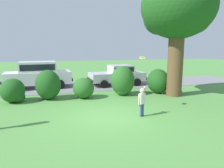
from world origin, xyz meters
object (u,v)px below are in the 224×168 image
(oak_tree_large, at_px, (178,11))
(parked_sedan, at_px, (118,74))
(child_thrower, at_px, (142,100))
(parked_suv, at_px, (38,73))
(frisbee, at_px, (142,58))

(oak_tree_large, height_order, parked_sedan, oak_tree_large)
(oak_tree_large, height_order, child_thrower, oak_tree_large)
(parked_sedan, relative_size, parked_suv, 0.93)
(child_thrower, relative_size, frisbee, 4.57)
(oak_tree_large, relative_size, parked_suv, 1.46)
(oak_tree_large, distance_m, child_thrower, 6.39)
(oak_tree_large, bearing_deg, frisbee, -145.08)
(parked_suv, relative_size, child_thrower, 3.72)
(parked_sedan, bearing_deg, frisbee, -99.66)
(oak_tree_large, bearing_deg, parked_sedan, 115.98)
(oak_tree_large, relative_size, frisbee, 24.87)
(parked_suv, xyz_separation_m, frisbee, (4.76, -7.15, 1.35))
(parked_sedan, height_order, parked_suv, parked_suv)
(oak_tree_large, xyz_separation_m, parked_suv, (-8.02, 4.88, -3.90))
(oak_tree_large, bearing_deg, parked_suv, 148.70)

